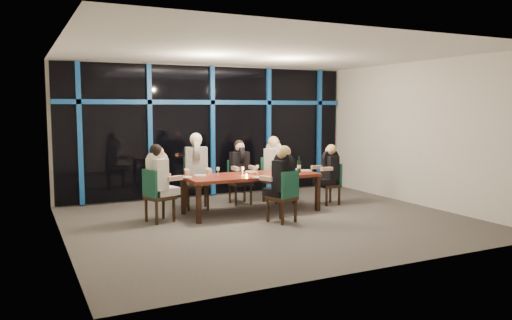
# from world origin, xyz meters

# --- Properties ---
(room) EXTENTS (7.04, 7.00, 3.02)m
(room) POSITION_xyz_m (0.00, 0.00, 2.02)
(room) COLOR #57514C
(room) RESTS_ON ground
(window_wall) EXTENTS (6.86, 0.43, 2.94)m
(window_wall) POSITION_xyz_m (0.01, 2.93, 1.55)
(window_wall) COLOR black
(window_wall) RESTS_ON ground
(dining_table) EXTENTS (2.60, 1.00, 0.75)m
(dining_table) POSITION_xyz_m (0.00, 0.80, 0.68)
(dining_table) COLOR maroon
(dining_table) RESTS_ON ground
(chair_far_left) EXTENTS (0.58, 0.58, 1.04)m
(chair_far_left) POSITION_xyz_m (-0.82, 1.69, 0.58)
(chair_far_left) COLOR black
(chair_far_left) RESTS_ON ground
(chair_far_mid) EXTENTS (0.44, 0.44, 0.93)m
(chair_far_mid) POSITION_xyz_m (0.17, 1.79, 0.52)
(chair_far_mid) COLOR black
(chair_far_mid) RESTS_ON ground
(chair_far_right) EXTENTS (0.58, 0.58, 0.97)m
(chair_far_right) POSITION_xyz_m (0.92, 1.67, 0.54)
(chair_far_right) COLOR black
(chair_far_right) RESTS_ON ground
(chair_end_left) EXTENTS (0.55, 0.55, 0.95)m
(chair_end_left) POSITION_xyz_m (-1.90, 0.78, 0.53)
(chair_end_left) COLOR black
(chair_end_left) RESTS_ON ground
(chair_end_right) EXTENTS (0.41, 0.41, 0.87)m
(chair_end_right) POSITION_xyz_m (1.89, 0.83, 0.48)
(chair_end_right) COLOR black
(chair_end_right) RESTS_ON ground
(chair_near_mid) EXTENTS (0.56, 0.56, 0.94)m
(chair_near_mid) POSITION_xyz_m (0.16, -0.26, 0.52)
(chair_near_mid) COLOR black
(chair_near_mid) RESTS_ON ground
(diner_far_left) EXTENTS (0.58, 0.70, 1.02)m
(diner_far_left) POSITION_xyz_m (-0.84, 1.61, 1.00)
(diner_far_left) COLOR black
(diner_far_left) RESTS_ON ground
(diner_far_mid) EXTENTS (0.47, 0.58, 0.90)m
(diner_far_mid) POSITION_xyz_m (0.17, 1.71, 0.89)
(diner_far_mid) COLOR black
(diner_far_mid) RESTS_ON ground
(diner_far_right) EXTENTS (0.59, 0.66, 0.95)m
(diner_far_right) POSITION_xyz_m (0.95, 1.60, 0.93)
(diner_far_right) COLOR silver
(diner_far_right) RESTS_ON ground
(diner_end_left) EXTENTS (0.65, 0.56, 0.93)m
(diner_end_left) POSITION_xyz_m (-1.82, 0.80, 0.91)
(diner_end_left) COLOR silver
(diner_end_left) RESTS_ON ground
(diner_end_right) EXTENTS (0.54, 0.43, 0.84)m
(diner_end_right) POSITION_xyz_m (1.82, 0.83, 0.83)
(diner_end_right) COLOR black
(diner_end_right) RESTS_ON ground
(diner_near_mid) EXTENTS (0.57, 0.64, 0.91)m
(diner_near_mid) POSITION_xyz_m (0.13, -0.18, 0.89)
(diner_near_mid) COLOR black
(diner_near_mid) RESTS_ON ground
(plate_far_left) EXTENTS (0.24, 0.24, 0.01)m
(plate_far_left) POSITION_xyz_m (-0.96, 1.05, 0.76)
(plate_far_left) COLOR white
(plate_far_left) RESTS_ON dining_table
(plate_far_mid) EXTENTS (0.24, 0.24, 0.01)m
(plate_far_mid) POSITION_xyz_m (0.15, 1.15, 0.76)
(plate_far_mid) COLOR white
(plate_far_mid) RESTS_ON dining_table
(plate_far_right) EXTENTS (0.24, 0.24, 0.01)m
(plate_far_right) POSITION_xyz_m (1.14, 1.07, 0.76)
(plate_far_right) COLOR white
(plate_far_right) RESTS_ON dining_table
(plate_end_left) EXTENTS (0.24, 0.24, 0.01)m
(plate_end_left) POSITION_xyz_m (-1.28, 0.96, 0.76)
(plate_end_left) COLOR white
(plate_end_left) RESTS_ON dining_table
(plate_end_right) EXTENTS (0.24, 0.24, 0.01)m
(plate_end_right) POSITION_xyz_m (1.26, 0.82, 0.76)
(plate_end_right) COLOR white
(plate_end_right) RESTS_ON dining_table
(plate_near_mid) EXTENTS (0.24, 0.24, 0.01)m
(plate_near_mid) POSITION_xyz_m (-0.06, 0.35, 0.76)
(plate_near_mid) COLOR white
(plate_near_mid) RESTS_ON dining_table
(wine_bottle) EXTENTS (0.08, 0.08, 0.33)m
(wine_bottle) POSITION_xyz_m (0.99, 0.66, 0.88)
(wine_bottle) COLOR black
(wine_bottle) RESTS_ON dining_table
(water_pitcher) EXTENTS (0.12, 0.11, 0.20)m
(water_pitcher) POSITION_xyz_m (0.67, 0.54, 0.85)
(water_pitcher) COLOR silver
(water_pitcher) RESTS_ON dining_table
(tea_light) EXTENTS (0.05, 0.05, 0.03)m
(tea_light) POSITION_xyz_m (-0.17, 0.66, 0.76)
(tea_light) COLOR #FFA34C
(tea_light) RESTS_ON dining_table
(wine_glass_a) EXTENTS (0.06, 0.06, 0.16)m
(wine_glass_a) POSITION_xyz_m (-0.21, 0.77, 0.87)
(wine_glass_a) COLOR silver
(wine_glass_a) RESTS_ON dining_table
(wine_glass_b) EXTENTS (0.06, 0.06, 0.16)m
(wine_glass_b) POSITION_xyz_m (0.20, 0.95, 0.86)
(wine_glass_b) COLOR silver
(wine_glass_b) RESTS_ON dining_table
(wine_glass_c) EXTENTS (0.06, 0.06, 0.16)m
(wine_glass_c) POSITION_xyz_m (0.50, 0.79, 0.87)
(wine_glass_c) COLOR silver
(wine_glass_c) RESTS_ON dining_table
(wine_glass_d) EXTENTS (0.06, 0.06, 0.16)m
(wine_glass_d) POSITION_xyz_m (-0.63, 0.98, 0.86)
(wine_glass_d) COLOR silver
(wine_glass_d) RESTS_ON dining_table
(wine_glass_e) EXTENTS (0.07, 0.07, 0.17)m
(wine_glass_e) POSITION_xyz_m (0.86, 0.95, 0.88)
(wine_glass_e) COLOR white
(wine_glass_e) RESTS_ON dining_table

